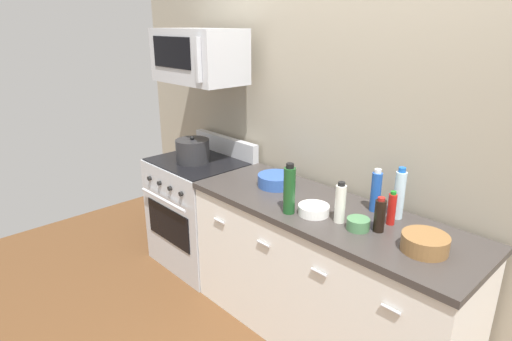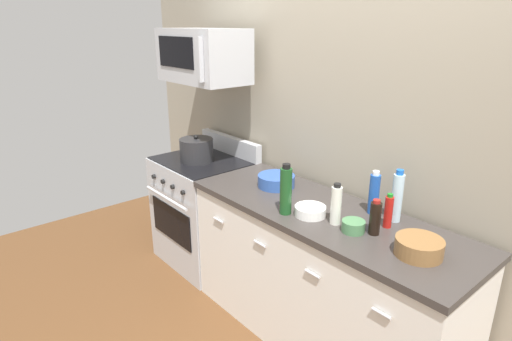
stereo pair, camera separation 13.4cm
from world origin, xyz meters
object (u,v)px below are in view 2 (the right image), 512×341
at_px(bottle_wine_green, 286,190).
at_px(bottle_soda_blue, 374,193).
at_px(bottle_vinegar_white, 336,205).
at_px(bowl_wooden_salad, 419,247).
at_px(bowl_blue_mixing, 276,180).
at_px(range_oven, 205,210).
at_px(bottle_water_clear, 397,197).
at_px(microwave, 203,56).
at_px(bottle_hot_sauce_red, 388,211).
at_px(bowl_white_ceramic, 310,211).
at_px(bottle_soy_sauce_dark, 375,218).
at_px(stockpot, 196,150).
at_px(bowl_green_glaze, 353,226).

bearing_deg(bottle_wine_green, bottle_soda_blue, 49.80).
relative_size(bottle_vinegar_white, bowl_wooden_salad, 1.05).
bearing_deg(bowl_wooden_salad, bowl_blue_mixing, 174.88).
relative_size(range_oven, bottle_water_clear, 3.48).
distance_m(microwave, bottle_hot_sauce_red, 1.83).
distance_m(bottle_soda_blue, bowl_white_ceramic, 0.39).
relative_size(bowl_blue_mixing, bowl_white_ceramic, 1.39).
height_order(bowl_blue_mixing, bowl_white_ceramic, bowl_blue_mixing).
xyz_separation_m(microwave, bottle_hot_sauce_red, (1.68, 0.06, -0.74)).
bearing_deg(bottle_hot_sauce_red, bowl_white_ceramic, -150.45).
relative_size(bottle_soy_sauce_dark, stockpot, 0.73).
height_order(bottle_wine_green, stockpot, bottle_wine_green).
height_order(bottle_hot_sauce_red, stockpot, stockpot).
xyz_separation_m(microwave, bottle_soy_sauce_dark, (1.68, -0.07, -0.74)).
relative_size(bottle_water_clear, bowl_green_glaze, 2.46).
relative_size(bowl_white_ceramic, stockpot, 0.68).
relative_size(bottle_hot_sauce_red, bottle_soy_sauce_dark, 1.00).
bearing_deg(bowl_white_ceramic, bowl_green_glaze, 5.13).
relative_size(bottle_hot_sauce_red, bowl_wooden_salad, 0.86).
relative_size(bottle_soda_blue, bowl_blue_mixing, 1.04).
bearing_deg(bowl_white_ceramic, bottle_soy_sauce_dark, 13.30).
bearing_deg(bowl_green_glaze, bottle_soda_blue, 104.45).
bearing_deg(bowl_wooden_salad, bottle_soda_blue, 151.00).
xyz_separation_m(range_oven, bowl_blue_mixing, (0.83, 0.06, 0.50)).
bearing_deg(microwave, bowl_blue_mixing, 0.75).
distance_m(bottle_soda_blue, bowl_wooden_salad, 0.50).
distance_m(bowl_blue_mixing, stockpot, 0.84).
bearing_deg(bottle_water_clear, bottle_wine_green, -139.74).
relative_size(bowl_green_glaze, bowl_white_ceramic, 0.68).
relative_size(range_oven, bowl_white_ceramic, 5.82).
relative_size(bottle_wine_green, bowl_green_glaze, 2.46).
bearing_deg(bowl_white_ceramic, bottle_soda_blue, 54.63).
height_order(bottle_water_clear, stockpot, bottle_water_clear).
bearing_deg(bottle_soda_blue, bowl_green_glaze, -75.55).
bearing_deg(bowl_white_ceramic, stockpot, 177.40).
bearing_deg(bowl_green_glaze, bottle_water_clear, 76.19).
bearing_deg(bottle_vinegar_white, bottle_soy_sauce_dark, 15.78).
bearing_deg(bottle_hot_sauce_red, bottle_water_clear, 99.23).
height_order(range_oven, bowl_blue_mixing, range_oven).
bearing_deg(bottle_vinegar_white, stockpot, 178.80).
bearing_deg(bottle_hot_sauce_red, bottle_soda_blue, 149.97).
bearing_deg(microwave, bottle_hot_sauce_red, 1.93).
relative_size(microwave, bowl_green_glaze, 5.95).
distance_m(bottle_vinegar_white, bottle_wine_green, 0.30).
relative_size(bottle_wine_green, stockpot, 1.15).
height_order(microwave, bottle_soda_blue, microwave).
xyz_separation_m(bowl_green_glaze, stockpot, (-1.59, 0.03, 0.06)).
xyz_separation_m(bottle_hot_sauce_red, bottle_soy_sauce_dark, (0.00, -0.12, 0.00)).
distance_m(bottle_soda_blue, bowl_green_glaze, 0.30).
height_order(bottle_vinegar_white, bowl_wooden_salad, bottle_vinegar_white).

